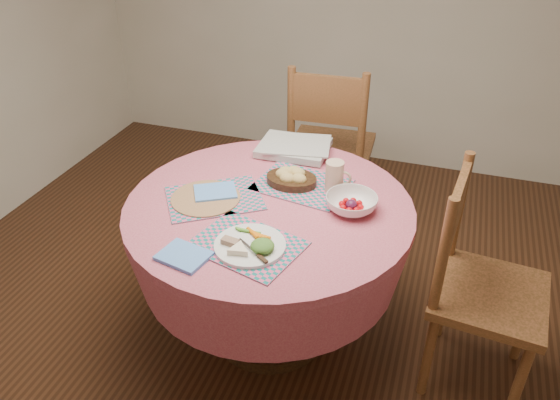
{
  "coord_description": "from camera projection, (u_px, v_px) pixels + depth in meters",
  "views": [
    {
      "loc": [
        0.67,
        -1.84,
        2.01
      ],
      "look_at": [
        0.05,
        0.0,
        0.78
      ],
      "focal_mm": 35.0,
      "sensor_mm": 36.0,
      "label": 1
    }
  ],
  "objects": [
    {
      "name": "fruit_bowl",
      "position": [
        351.0,
        204.0,
        2.27
      ],
      "size": [
        0.26,
        0.26,
        0.07
      ],
      "rotation": [
        0.0,
        0.0,
        0.23
      ],
      "color": "white",
      "rests_on": "dining_table"
    },
    {
      "name": "dinner_plate",
      "position": [
        251.0,
        245.0,
        2.05
      ],
      "size": [
        0.27,
        0.27,
        0.05
      ],
      "rotation": [
        0.0,
        0.0,
        -0.16
      ],
      "color": "white",
      "rests_on": "placemat_front"
    },
    {
      "name": "chair_back",
      "position": [
        329.0,
        144.0,
        3.26
      ],
      "size": [
        0.52,
        0.49,
        1.06
      ],
      "rotation": [
        0.0,
        0.0,
        3.2
      ],
      "color": "brown",
      "rests_on": "ground"
    },
    {
      "name": "napkin_near",
      "position": [
        184.0,
        256.0,
        2.01
      ],
      "size": [
        0.21,
        0.17,
        0.01
      ],
      "primitive_type": "cube",
      "rotation": [
        0.0,
        0.0,
        -0.21
      ],
      "color": "#5D98F0",
      "rests_on": "dining_table"
    },
    {
      "name": "wicker_trivet",
      "position": [
        206.0,
        199.0,
        2.35
      ],
      "size": [
        0.3,
        0.3,
        0.01
      ],
      "primitive_type": "cylinder",
      "color": "#986842",
      "rests_on": "dining_table"
    },
    {
      "name": "ground",
      "position": [
        271.0,
        330.0,
        2.73
      ],
      "size": [
        4.0,
        4.0,
        0.0
      ],
      "primitive_type": "plane",
      "color": "#331C0F",
      "rests_on": "ground"
    },
    {
      "name": "placemat_left",
      "position": [
        214.0,
        198.0,
        2.36
      ],
      "size": [
        0.5,
        0.47,
        0.01
      ],
      "primitive_type": "cube",
      "rotation": [
        0.0,
        0.0,
        0.6
      ],
      "color": "#147474",
      "rests_on": "dining_table"
    },
    {
      "name": "newspaper_stack",
      "position": [
        294.0,
        147.0,
        2.72
      ],
      "size": [
        0.37,
        0.3,
        0.04
      ],
      "rotation": [
        0.0,
        0.0,
        0.02
      ],
      "color": "silver",
      "rests_on": "dining_table"
    },
    {
      "name": "latte_mug",
      "position": [
        335.0,
        177.0,
        2.37
      ],
      "size": [
        0.12,
        0.08,
        0.14
      ],
      "color": "beige",
      "rests_on": "placemat_back"
    },
    {
      "name": "napkin_far",
      "position": [
        215.0,
        192.0,
        2.39
      ],
      "size": [
        0.23,
        0.21,
        0.01
      ],
      "primitive_type": "cube",
      "rotation": [
        0.0,
        0.0,
        0.52
      ],
      "color": "#5D98F0",
      "rests_on": "placemat_left"
    },
    {
      "name": "placemat_front",
      "position": [
        247.0,
        245.0,
        2.08
      ],
      "size": [
        0.46,
        0.39,
        0.01
      ],
      "primitive_type": "cube",
      "rotation": [
        0.0,
        0.0,
        -0.27
      ],
      "color": "#147474",
      "rests_on": "dining_table"
    },
    {
      "name": "chair_right",
      "position": [
        478.0,
        282.0,
        2.24
      ],
      "size": [
        0.49,
        0.51,
        1.0
      ],
      "rotation": [
        0.0,
        0.0,
        1.47
      ],
      "color": "brown",
      "rests_on": "ground"
    },
    {
      "name": "placemat_back",
      "position": [
        302.0,
        185.0,
        2.46
      ],
      "size": [
        0.44,
        0.36,
        0.01
      ],
      "primitive_type": "cube",
      "rotation": [
        0.0,
        0.0,
        -0.16
      ],
      "color": "#147474",
      "rests_on": "dining_table"
    },
    {
      "name": "dining_table",
      "position": [
        269.0,
        241.0,
        2.43
      ],
      "size": [
        1.24,
        1.24,
        0.75
      ],
      "color": "#CE6074",
      "rests_on": "ground"
    },
    {
      "name": "bread_bowl",
      "position": [
        291.0,
        177.0,
        2.45
      ],
      "size": [
        0.23,
        0.23,
        0.08
      ],
      "color": "black",
      "rests_on": "placemat_back"
    }
  ]
}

